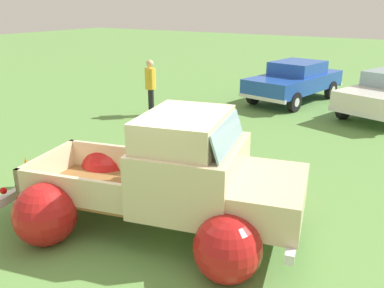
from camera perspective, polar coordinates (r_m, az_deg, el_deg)
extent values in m
plane|color=#609347|center=(6.86, -5.35, -11.11)|extent=(80.00, 80.00, 0.00)
cylinder|color=black|center=(7.05, 8.40, -6.87)|extent=(0.79, 0.39, 0.76)
cylinder|color=silver|center=(7.05, 8.40, -6.87)|extent=(0.39, 0.31, 0.34)
cylinder|color=black|center=(5.56, 5.03, -14.40)|extent=(0.79, 0.39, 0.76)
cylinder|color=silver|center=(5.56, 5.03, -14.40)|extent=(0.39, 0.31, 0.34)
cylinder|color=black|center=(7.95, -11.88, -3.99)|extent=(0.79, 0.39, 0.76)
cylinder|color=silver|center=(7.95, -11.88, -3.99)|extent=(0.39, 0.31, 0.34)
cylinder|color=black|center=(6.67, -19.40, -9.44)|extent=(0.79, 0.39, 0.76)
cylinder|color=silver|center=(6.67, -19.40, -9.44)|extent=(0.39, 0.31, 0.34)
sphere|color=red|center=(7.97, -11.73, -3.46)|extent=(1.16, 1.16, 0.96)
sphere|color=red|center=(6.60, -19.72, -9.17)|extent=(1.16, 1.16, 0.96)
cube|color=olive|center=(7.02, -12.65, -5.84)|extent=(2.35, 1.98, 0.04)
cube|color=beige|center=(7.51, -9.96, -2.06)|extent=(2.01, 0.56, 0.50)
cube|color=beige|center=(6.37, -16.14, -6.51)|extent=(2.01, 0.56, 0.50)
cube|color=beige|center=(6.50, -5.27, -5.28)|extent=(0.44, 1.52, 0.50)
cube|color=beige|center=(7.46, -19.31, -3.03)|extent=(0.44, 1.52, 0.50)
cube|color=beige|center=(6.20, -0.10, -4.15)|extent=(1.81, 1.99, 0.95)
cube|color=beige|center=(5.99, -1.01, 2.13)|extent=(1.48, 1.77, 0.45)
cube|color=#8CADB7|center=(5.82, 4.99, 1.35)|extent=(0.49, 1.45, 0.38)
cube|color=beige|center=(6.06, 9.42, -7.08)|extent=(1.60, 1.87, 0.55)
sphere|color=red|center=(7.06, 8.46, -6.47)|extent=(1.11, 1.11, 0.92)
sphere|color=red|center=(5.51, 4.97, -14.22)|extent=(1.11, 1.11, 0.92)
cube|color=silver|center=(7.76, -20.86, -4.85)|extent=(0.58, 1.95, 0.14)
cube|color=silver|center=(6.17, 14.28, -10.45)|extent=(0.58, 1.95, 0.14)
sphere|color=red|center=(8.24, -17.41, -1.70)|extent=(0.13, 0.13, 0.11)
sphere|color=red|center=(7.13, -24.71, -5.92)|extent=(0.13, 0.13, 0.11)
cylinder|color=black|center=(14.00, 14.03, 5.68)|extent=(0.32, 0.69, 0.66)
cylinder|color=silver|center=(14.00, 14.03, 5.68)|extent=(0.26, 0.33, 0.30)
cylinder|color=black|center=(14.82, 8.55, 6.76)|extent=(0.32, 0.69, 0.66)
cylinder|color=silver|center=(14.82, 8.55, 6.76)|extent=(0.26, 0.33, 0.30)
cylinder|color=black|center=(16.38, 18.71, 7.14)|extent=(0.32, 0.69, 0.66)
cylinder|color=silver|center=(16.38, 18.71, 7.14)|extent=(0.26, 0.33, 0.30)
cylinder|color=black|center=(17.09, 13.77, 8.05)|extent=(0.32, 0.69, 0.66)
cylinder|color=silver|center=(17.09, 13.77, 8.05)|extent=(0.26, 0.33, 0.30)
cube|color=blue|center=(15.47, 13.99, 8.34)|extent=(2.50, 4.48, 0.55)
cube|color=blue|center=(15.54, 14.45, 10.22)|extent=(1.80, 2.02, 0.45)
cube|color=silver|center=(17.34, 17.33, 8.30)|extent=(1.79, 0.43, 0.12)
cube|color=silver|center=(13.77, 9.64, 6.27)|extent=(1.79, 0.43, 0.12)
cylinder|color=black|center=(13.58, 20.33, 4.65)|extent=(0.39, 0.69, 0.66)
cylinder|color=silver|center=(13.58, 20.33, 4.65)|extent=(0.29, 0.35, 0.30)
cube|color=silver|center=(12.55, 22.07, 3.89)|extent=(1.81, 0.65, 0.12)
cylinder|color=black|center=(13.24, -5.76, 5.85)|extent=(0.21, 0.21, 0.86)
cylinder|color=black|center=(13.08, -5.63, 5.69)|extent=(0.21, 0.21, 0.86)
cylinder|color=gold|center=(13.01, -5.80, 9.01)|extent=(0.48, 0.48, 0.65)
cylinder|color=gold|center=(13.21, -5.98, 9.30)|extent=(0.13, 0.13, 0.61)
cylinder|color=gold|center=(12.79, -5.63, 8.99)|extent=(0.13, 0.13, 0.61)
sphere|color=#DBAD84|center=(12.93, -5.87, 11.06)|extent=(0.33, 0.33, 0.23)
cube|color=black|center=(8.73, -21.66, -5.47)|extent=(0.36, 0.36, 0.03)
cone|color=orange|center=(8.61, -21.91, -3.56)|extent=(0.28, 0.28, 0.60)
cylinder|color=white|center=(8.58, -21.98, -3.00)|extent=(0.17, 0.17, 0.08)
cube|color=black|center=(8.02, 13.29, -6.76)|extent=(0.36, 0.36, 0.03)
cone|color=orange|center=(7.89, 13.46, -4.70)|extent=(0.28, 0.28, 0.60)
cylinder|color=white|center=(7.85, 13.51, -4.10)|extent=(0.17, 0.17, 0.08)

